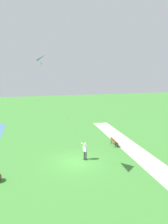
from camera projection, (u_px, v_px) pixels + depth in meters
ground_plane at (77, 162)px, 19.41m from camera, size 120.00×120.00×0.00m
walkway_path at (149, 162)px, 19.32m from camera, size 4.32×32.09×0.02m
person_kite_flyer at (85, 149)px, 19.69m from camera, size 0.63×0.50×1.83m
flying_kite at (45, 62)px, 15.45m from camera, size 3.81×2.42×7.85m
park_bench_near_walkway at (114, 141)px, 23.66m from camera, size 0.53×1.52×0.88m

